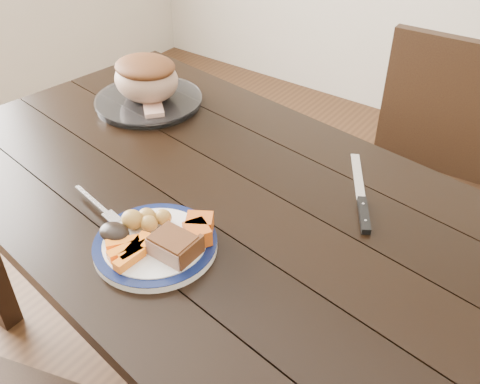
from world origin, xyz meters
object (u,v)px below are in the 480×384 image
Objects in this scene: roast_joint at (146,79)px; carving_knife at (362,204)px; chair_far at (425,169)px; dinner_plate at (156,245)px; pork_slice at (173,246)px; dining_table at (219,223)px; fork at (100,207)px; serving_platter at (149,102)px.

carving_knife is (0.75, -0.08, -0.08)m from roast_joint.
chair_far is 0.63m from carving_knife.
chair_far is 3.58× the size of dinner_plate.
roast_joint is (-0.52, 0.47, 0.04)m from pork_slice.
pork_slice is 0.70m from roast_joint.
chair_far is at bearing 151.45° from carving_knife.
carving_knife is at bearing -5.82° from roast_joint.
carving_knife is (0.23, 0.39, -0.03)m from pork_slice.
chair_far reaches higher than dining_table.
chair_far reaches higher than pork_slice.
roast_joint reaches higher than fork.
carving_knife is at bearing 59.30° from pork_slice.
dining_table is at bearing 106.81° from pork_slice.
dinner_plate is (0.01, -0.23, 0.10)m from dining_table.
roast_joint is (-0.45, 0.23, 0.18)m from dining_table.
chair_far is 0.94m from roast_joint.
serving_platter is 0.07m from roast_joint.
serving_platter is 1.11× the size of carving_knife.
dinner_plate is at bearing -86.78° from dining_table.
pork_slice is (0.06, -0.00, 0.03)m from dinner_plate.
roast_joint is at bearing -126.43° from carving_knife.
roast_joint is 0.76m from carving_knife.
dining_table is 0.52m from serving_platter.
carving_knife is (0.02, -0.58, 0.23)m from chair_far.
serving_platter reaches higher than carving_knife.
dinner_plate is 0.48m from carving_knife.
fork is at bearing -57.93° from roast_joint.
fork is 0.62× the size of carving_knife.
roast_joint is at bearing 152.71° from dining_table.
chair_far is 5.24× the size of fork.
pork_slice is 0.24m from fork.
dinner_plate is at bearing -44.88° from roast_joint.
serving_platter is at bearing 138.18° from pork_slice.
pork_slice is at bearing 75.02° from chair_far.
pork_slice is 0.43× the size of roast_joint.
roast_joint reaches higher than carving_knife.
serving_platter is 0.76m from carving_knife.
fork reaches higher than carving_knife.
carving_knife is at bearing -5.82° from serving_platter.
dining_table is at bearing -27.29° from serving_platter.
serving_platter is 3.65× the size of pork_slice.
dining_table is 0.25m from dinner_plate.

